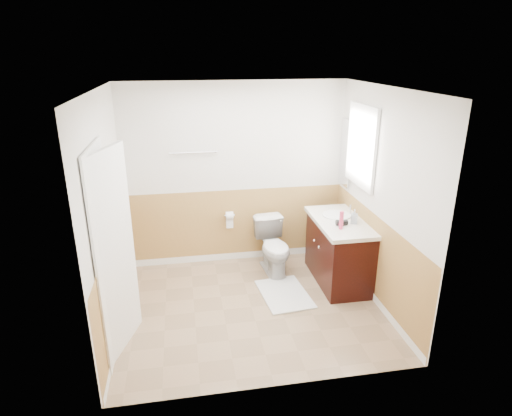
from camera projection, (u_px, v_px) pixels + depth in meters
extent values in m
plane|color=#8C7051|center=(251.00, 307.00, 5.10)|extent=(3.00, 3.00, 0.00)
plane|color=white|center=(250.00, 88.00, 4.25)|extent=(3.00, 3.00, 0.00)
plane|color=silver|center=(235.00, 175.00, 5.88)|extent=(3.00, 0.00, 3.00)
plane|color=silver|center=(277.00, 262.00, 3.47)|extent=(3.00, 0.00, 3.00)
plane|color=silver|center=(107.00, 216.00, 4.43)|extent=(0.00, 3.00, 3.00)
plane|color=silver|center=(381.00, 200.00, 4.92)|extent=(0.00, 3.00, 3.00)
plane|color=tan|center=(236.00, 227.00, 6.12)|extent=(3.00, 0.00, 3.00)
plane|color=tan|center=(275.00, 339.00, 3.74)|extent=(3.00, 0.00, 3.00)
plane|color=tan|center=(116.00, 281.00, 4.69)|extent=(0.00, 2.60, 2.60)
plane|color=tan|center=(374.00, 259.00, 5.17)|extent=(0.00, 2.60, 2.60)
imported|color=silver|center=(274.00, 247.00, 5.81)|extent=(0.47, 0.75, 0.73)
cube|color=silver|center=(284.00, 294.00, 5.36)|extent=(0.63, 0.85, 0.02)
cube|color=black|center=(338.00, 253.00, 5.57)|extent=(0.55, 1.10, 0.80)
sphere|color=#BBBCC2|center=(319.00, 247.00, 5.37)|extent=(0.03, 0.03, 0.03)
sphere|color=white|center=(314.00, 240.00, 5.56)|extent=(0.03, 0.03, 0.03)
cube|color=white|center=(340.00, 222.00, 5.42)|extent=(0.60, 1.15, 0.05)
cylinder|color=white|center=(337.00, 215.00, 5.55)|extent=(0.36, 0.36, 0.02)
cylinder|color=silver|center=(350.00, 210.00, 5.56)|extent=(0.02, 0.02, 0.14)
cylinder|color=#D3365C|center=(341.00, 220.00, 5.11)|extent=(0.05, 0.05, 0.22)
imported|color=#98A2AB|center=(354.00, 217.00, 5.29)|extent=(0.11, 0.11, 0.18)
cylinder|color=black|center=(342.00, 223.00, 5.25)|extent=(0.14, 0.07, 0.07)
cylinder|color=black|center=(337.00, 223.00, 5.32)|extent=(0.03, 0.03, 0.07)
cube|color=silver|center=(345.00, 153.00, 5.83)|extent=(0.02, 0.35, 0.90)
cube|color=white|center=(361.00, 146.00, 5.29)|extent=(0.04, 0.80, 1.00)
cube|color=white|center=(363.00, 146.00, 5.29)|extent=(0.01, 0.70, 0.90)
cube|color=white|center=(114.00, 255.00, 4.11)|extent=(0.29, 0.78, 2.04)
cube|color=white|center=(105.00, 255.00, 4.09)|extent=(0.02, 0.92, 2.10)
sphere|color=silver|center=(125.00, 247.00, 4.45)|extent=(0.06, 0.06, 0.06)
cylinder|color=silver|center=(194.00, 153.00, 5.62)|extent=(0.62, 0.02, 0.02)
cylinder|color=silver|center=(230.00, 215.00, 5.98)|extent=(0.14, 0.02, 0.02)
cylinder|color=white|center=(230.00, 215.00, 5.98)|extent=(0.10, 0.11, 0.11)
cube|color=white|center=(230.00, 223.00, 6.02)|extent=(0.10, 0.01, 0.16)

